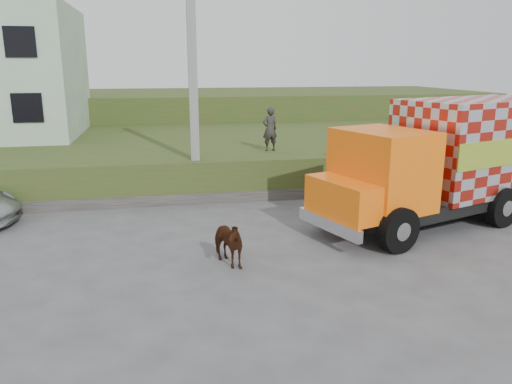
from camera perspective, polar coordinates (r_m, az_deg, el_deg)
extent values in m
plane|color=#474749|center=(14.16, -1.30, -5.55)|extent=(120.00, 120.00, 0.00)
cube|color=#27501A|center=(23.59, -5.45, 4.36)|extent=(40.00, 12.00, 1.50)
cube|color=#27501A|center=(35.36, -7.45, 8.85)|extent=(40.00, 12.00, 3.00)
cube|color=#595651|center=(17.94, -9.91, -0.79)|extent=(16.00, 0.50, 0.40)
cube|color=gray|center=(17.79, -7.19, 11.60)|extent=(0.30, 0.30, 8.00)
cube|color=black|center=(16.77, 20.57, -0.72)|extent=(7.96, 4.77, 0.39)
cube|color=orange|center=(14.56, 14.23, 2.54)|extent=(2.73, 3.07, 2.23)
cube|color=orange|center=(13.87, 10.24, -0.67)|extent=(1.81, 2.57, 1.00)
cube|color=silver|center=(17.50, 23.86, 4.98)|extent=(5.71, 4.19, 2.90)
cube|color=yellow|center=(18.32, 20.46, 5.67)|extent=(4.86, 1.70, 0.78)
cube|color=silver|center=(13.72, 8.33, -3.67)|extent=(0.99, 2.48, 0.33)
cylinder|color=black|center=(13.65, 15.91, -4.18)|extent=(1.29, 0.77, 1.22)
cylinder|color=black|center=(15.44, 9.15, -1.65)|extent=(1.29, 0.77, 1.22)
cylinder|color=black|center=(16.94, 26.27, -1.55)|extent=(1.29, 0.77, 1.22)
cylinder|color=black|center=(18.42, 19.73, 0.29)|extent=(1.29, 0.77, 1.22)
cylinder|color=black|center=(19.79, 23.10, 0.91)|extent=(1.29, 0.77, 1.22)
imported|color=#361F0D|center=(12.33, -3.52, -5.73)|extent=(1.16, 1.54, 1.19)
imported|color=#292725|center=(19.76, 1.59, 7.21)|extent=(0.71, 0.55, 1.73)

